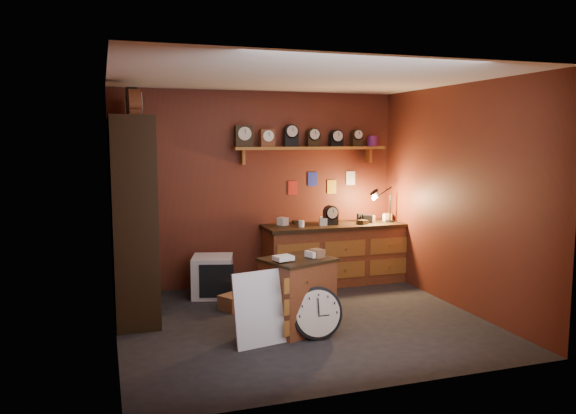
# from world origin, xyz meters

# --- Properties ---
(floor) EXTENTS (4.00, 4.00, 0.00)m
(floor) POSITION_xyz_m (0.00, 0.00, 0.00)
(floor) COLOR black
(floor) RESTS_ON ground
(room_shell) EXTENTS (4.02, 3.62, 2.71)m
(room_shell) POSITION_xyz_m (0.04, 0.11, 1.72)
(room_shell) COLOR #5E2616
(room_shell) RESTS_ON ground
(shelving_unit) EXTENTS (0.47, 1.60, 2.58)m
(shelving_unit) POSITION_xyz_m (-1.79, 0.98, 1.25)
(shelving_unit) COLOR black
(shelving_unit) RESTS_ON ground
(workbench) EXTENTS (2.10, 0.66, 1.36)m
(workbench) POSITION_xyz_m (1.05, 1.47, 0.47)
(workbench) COLOR brown
(workbench) RESTS_ON ground
(low_cabinet) EXTENTS (0.85, 0.79, 0.88)m
(low_cabinet) POSITION_xyz_m (-0.14, -0.24, 0.43)
(low_cabinet) COLOR brown
(low_cabinet) RESTS_ON ground
(big_round_clock) EXTENTS (0.54, 0.17, 0.54)m
(big_round_clock) POSITION_xyz_m (-0.03, -0.54, 0.27)
(big_round_clock) COLOR black
(big_round_clock) RESTS_ON ground
(white_panel) EXTENTS (0.59, 0.27, 0.76)m
(white_panel) POSITION_xyz_m (-0.62, -0.53, 0.00)
(white_panel) COLOR silver
(white_panel) RESTS_ON ground
(mini_fridge) EXTENTS (0.62, 0.64, 0.53)m
(mini_fridge) POSITION_xyz_m (-0.76, 1.34, 0.27)
(mini_fridge) COLOR silver
(mini_fridge) RESTS_ON ground
(floor_box_a) EXTENTS (0.38, 0.37, 0.18)m
(floor_box_a) POSITION_xyz_m (-0.63, 0.70, 0.09)
(floor_box_a) COLOR brown
(floor_box_a) RESTS_ON ground
(floor_box_b) EXTENTS (0.23, 0.27, 0.13)m
(floor_box_b) POSITION_xyz_m (-1.65, 0.37, 0.06)
(floor_box_b) COLOR white
(floor_box_b) RESTS_ON ground
(floor_box_c) EXTENTS (0.25, 0.23, 0.16)m
(floor_box_c) POSITION_xyz_m (-0.20, -0.07, 0.08)
(floor_box_c) COLOR brown
(floor_box_c) RESTS_ON ground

